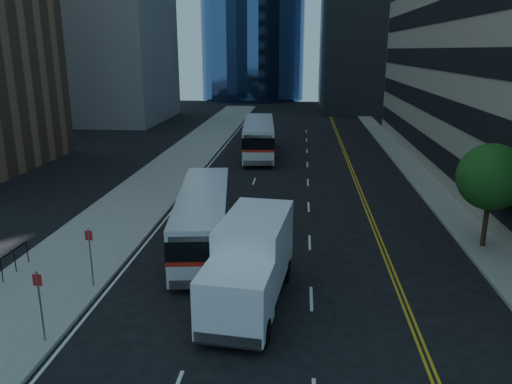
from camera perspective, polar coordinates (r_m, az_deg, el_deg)
ground at (r=18.52m, az=4.83°, el=-14.88°), size 160.00×160.00×0.00m
sidewalk_west at (r=43.26m, az=-8.85°, el=3.22°), size 5.00×90.00×0.15m
sidewalk_east at (r=42.94m, az=17.32°, el=2.58°), size 2.00×90.00×0.15m
street_tree at (r=26.22m, az=25.31°, el=1.55°), size 3.20×3.20×5.10m
bus_front at (r=24.80m, az=-6.03°, el=-2.88°), size 3.71×10.91×2.76m
bus_rear at (r=46.41m, az=0.32°, el=6.33°), size 3.57×12.30×3.13m
box_truck at (r=19.06m, az=-0.63°, el=-8.03°), size 3.08×7.06×3.27m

